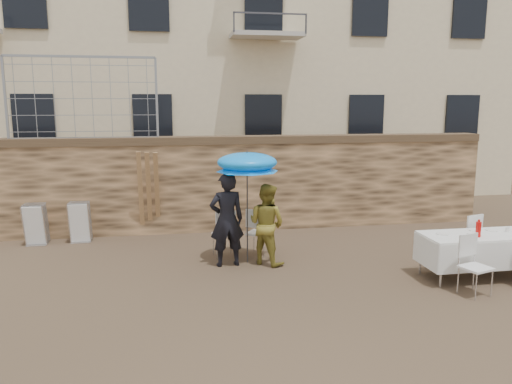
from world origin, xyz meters
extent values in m
plane|color=brown|center=(0.00, 0.00, 0.00)|extent=(80.00, 80.00, 0.00)
cube|color=olive|center=(0.00, 5.00, 1.10)|extent=(13.00, 0.50, 2.20)
imported|color=black|center=(-0.13, 2.28, 0.88)|extent=(0.68, 0.49, 1.76)
imported|color=gold|center=(0.62, 2.28, 0.77)|extent=(0.94, 0.94, 1.53)
cylinder|color=#3F3F44|center=(0.27, 2.38, 0.88)|extent=(0.03, 0.03, 1.76)
cone|color=#0B8AFF|center=(0.27, 2.38, 1.87)|extent=(1.16, 1.16, 0.22)
cube|color=white|center=(4.17, 0.91, 0.75)|extent=(2.10, 0.85, 0.05)
cylinder|color=silver|center=(3.22, 0.57, 0.37)|extent=(0.04, 0.04, 0.74)
cylinder|color=silver|center=(3.22, 1.26, 0.37)|extent=(0.04, 0.04, 0.74)
cylinder|color=red|center=(3.97, 0.76, 0.91)|extent=(0.09, 0.09, 0.26)
camera|label=1|loc=(-1.11, -6.66, 3.02)|focal=35.00mm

